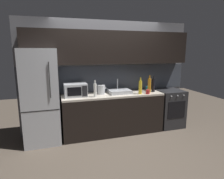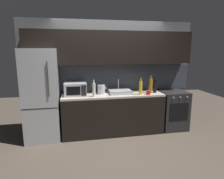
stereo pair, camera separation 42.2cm
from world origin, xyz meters
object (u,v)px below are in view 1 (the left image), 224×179
at_px(kettle, 101,90).
at_px(wine_bottle_yellow, 140,87).
at_px(oven_range, 169,108).
at_px(wine_bottle_dark, 153,85).
at_px(wine_bottle_white, 95,90).
at_px(microwave, 76,90).
at_px(wine_bottle_amber, 149,85).
at_px(mug_red, 148,92).
at_px(mug_teal, 147,89).
at_px(refrigerator, 41,97).

relative_size(kettle, wine_bottle_yellow, 0.62).
xyz_separation_m(oven_range, wine_bottle_dark, (-0.49, -0.04, 0.60)).
bearing_deg(wine_bottle_yellow, wine_bottle_white, 179.76).
bearing_deg(wine_bottle_white, microwave, 153.72).
height_order(wine_bottle_amber, wine_bottle_white, wine_bottle_amber).
height_order(oven_range, wine_bottle_yellow, wine_bottle_yellow).
relative_size(wine_bottle_amber, mug_red, 4.25).
relative_size(mug_teal, mug_red, 1.13).
bearing_deg(wine_bottle_amber, kettle, 173.00).
distance_m(microwave, mug_red, 1.56).
relative_size(microwave, wine_bottle_white, 1.32).
bearing_deg(oven_range, mug_red, -163.23).
bearing_deg(refrigerator, mug_red, -5.53).
height_order(mug_teal, mug_red, mug_teal).
height_order(microwave, mug_red, microwave).
relative_size(microwave, wine_bottle_dark, 1.25).
height_order(wine_bottle_amber, mug_red, wine_bottle_amber).
bearing_deg(wine_bottle_yellow, kettle, 163.90).
distance_m(oven_range, kettle, 1.78).
relative_size(oven_range, microwave, 1.96).
xyz_separation_m(refrigerator, wine_bottle_yellow, (2.06, -0.17, 0.11)).
distance_m(mug_teal, mug_red, 0.36).
xyz_separation_m(oven_range, wine_bottle_white, (-1.88, -0.17, 0.60)).
distance_m(kettle, wine_bottle_yellow, 0.86).
relative_size(kettle, wine_bottle_white, 0.64).
relative_size(wine_bottle_yellow, mug_red, 3.97).
bearing_deg(wine_bottle_dark, kettle, 174.67).
xyz_separation_m(refrigerator, wine_bottle_white, (1.05, -0.17, 0.11)).
height_order(oven_range, wine_bottle_dark, wine_bottle_dark).
distance_m(refrigerator, wine_bottle_yellow, 2.07).
distance_m(microwave, wine_bottle_white, 0.42).
distance_m(oven_range, mug_teal, 0.75).
bearing_deg(mug_red, oven_range, 16.77).
bearing_deg(oven_range, wine_bottle_dark, -174.73).
distance_m(refrigerator, kettle, 1.24).
height_order(refrigerator, wine_bottle_amber, refrigerator).
bearing_deg(wine_bottle_dark, wine_bottle_white, -175.06).
bearing_deg(mug_red, refrigerator, 174.47).
distance_m(wine_bottle_amber, wine_bottle_yellow, 0.29).
xyz_separation_m(wine_bottle_yellow, mug_red, (0.16, -0.04, -0.11)).
bearing_deg(kettle, microwave, -175.12).
xyz_separation_m(wine_bottle_dark, mug_teal, (-0.07, 0.15, -0.10)).
relative_size(wine_bottle_dark, wine_bottle_amber, 0.95).
bearing_deg(microwave, refrigerator, -178.45).
bearing_deg(wine_bottle_dark, refrigerator, 178.92).
relative_size(wine_bottle_dark, wine_bottle_white, 1.06).
distance_m(kettle, wine_bottle_white, 0.30).
xyz_separation_m(wine_bottle_amber, mug_teal, (0.04, 0.17, -0.11)).
bearing_deg(wine_bottle_amber, wine_bottle_white, -175.61).
distance_m(wine_bottle_dark, wine_bottle_white, 1.40).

